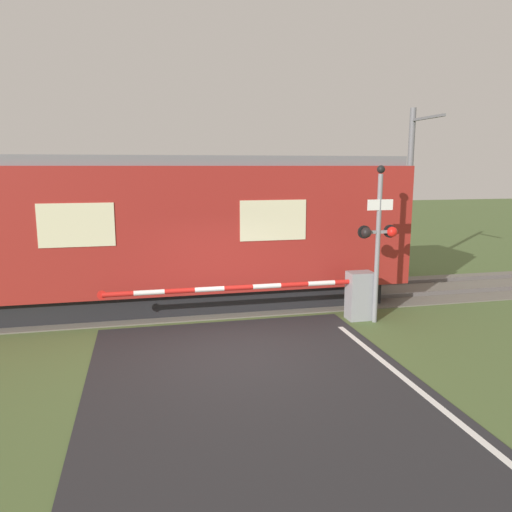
% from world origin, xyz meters
% --- Properties ---
extents(ground_plane, '(80.00, 80.00, 0.00)m').
position_xyz_m(ground_plane, '(0.00, 0.00, 0.00)').
color(ground_plane, '#4C6033').
extents(track_bed, '(36.00, 3.20, 0.13)m').
position_xyz_m(track_bed, '(0.00, 3.81, 0.02)').
color(track_bed, '#666056').
rests_on(track_bed, ground_plane).
extents(train, '(16.42, 2.88, 3.89)m').
position_xyz_m(train, '(-3.19, 3.81, 1.99)').
color(train, black).
rests_on(train, ground_plane).
extents(crossing_barrier, '(6.33, 0.44, 1.16)m').
position_xyz_m(crossing_barrier, '(2.70, 1.54, 0.65)').
color(crossing_barrier, gray).
rests_on(crossing_barrier, ground_plane).
extents(signal_post, '(0.95, 0.26, 3.66)m').
position_xyz_m(signal_post, '(3.53, 1.23, 2.08)').
color(signal_post, gray).
rests_on(signal_post, ground_plane).
extents(catenary_pole, '(0.20, 1.90, 5.54)m').
position_xyz_m(catenary_pole, '(7.10, 6.18, 2.92)').
color(catenary_pole, slate).
rests_on(catenary_pole, ground_plane).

